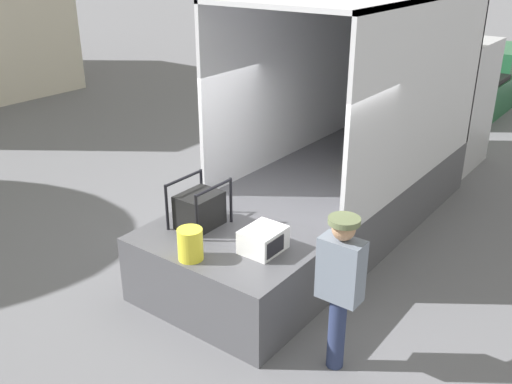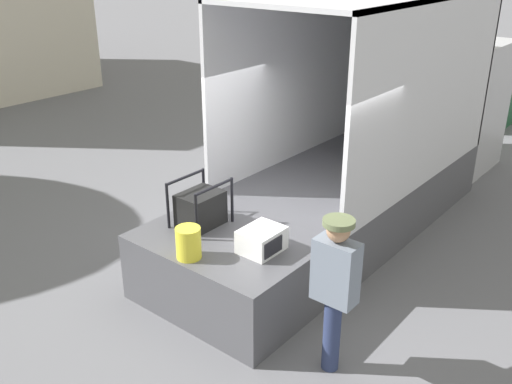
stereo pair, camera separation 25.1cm
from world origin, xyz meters
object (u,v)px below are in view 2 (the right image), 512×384
object	(u,v)px
portable_generator	(202,208)
orange_bucket	(188,243)
box_truck	(400,134)
worker_person	(335,281)
microwave	(262,240)
pickup_truck_green	(498,83)

from	to	relation	value
portable_generator	orange_bucket	xyz separation A→B (m)	(-0.69, -0.46, -0.04)
box_truck	worker_person	distance (m)	5.05
box_truck	portable_generator	xyz separation A→B (m)	(-4.44, 0.49, 0.06)
microwave	pickup_truck_green	xyz separation A→B (m)	(11.57, 1.06, -0.39)
portable_generator	pickup_truck_green	bearing A→B (deg)	0.34
orange_bucket	pickup_truck_green	distance (m)	12.22
portable_generator	worker_person	distance (m)	2.16
box_truck	portable_generator	world-z (taller)	box_truck
microwave	orange_bucket	bearing A→B (deg)	139.71
microwave	orange_bucket	world-z (taller)	orange_bucket
microwave	portable_generator	bearing A→B (deg)	86.68
box_truck	orange_bucket	distance (m)	5.12
box_truck	pickup_truck_green	xyz separation A→B (m)	(7.07, 0.56, -0.42)
microwave	worker_person	world-z (taller)	worker_person
microwave	portable_generator	world-z (taller)	portable_generator
microwave	worker_person	bearing A→B (deg)	-103.63
microwave	pickup_truck_green	distance (m)	11.62
pickup_truck_green	portable_generator	bearing A→B (deg)	-179.66
worker_person	pickup_truck_green	distance (m)	12.06
portable_generator	orange_bucket	bearing A→B (deg)	-146.03
box_truck	orange_bucket	size ratio (longest dim) A/B	17.45
microwave	portable_generator	size ratio (longest dim) A/B	0.74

